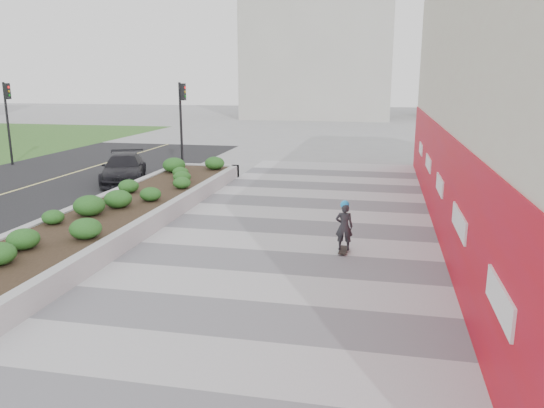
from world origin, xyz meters
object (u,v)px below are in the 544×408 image
at_px(planter, 111,214).
at_px(traffic_signal_near, 182,113).
at_px(car_dark, 124,168).
at_px(traffic_signal_far, 8,111).
at_px(skateboarder, 344,226).

bearing_deg(planter, traffic_signal_near, 99.35).
height_order(planter, traffic_signal_near, traffic_signal_near).
relative_size(planter, car_dark, 4.30).
bearing_deg(traffic_signal_near, traffic_signal_far, -176.89).
relative_size(planter, traffic_signal_far, 4.29).
bearing_deg(traffic_signal_far, skateboarder, -31.36).
distance_m(traffic_signal_near, car_dark, 4.54).
bearing_deg(traffic_signal_near, car_dark, -108.55).
height_order(planter, car_dark, car_dark).
height_order(planter, traffic_signal_far, traffic_signal_far).
relative_size(traffic_signal_far, skateboarder, 3.05).
distance_m(planter, traffic_signal_far, 15.00).
distance_m(traffic_signal_far, car_dark, 8.85).
relative_size(traffic_signal_far, car_dark, 1.00).
height_order(skateboarder, car_dark, skateboarder).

